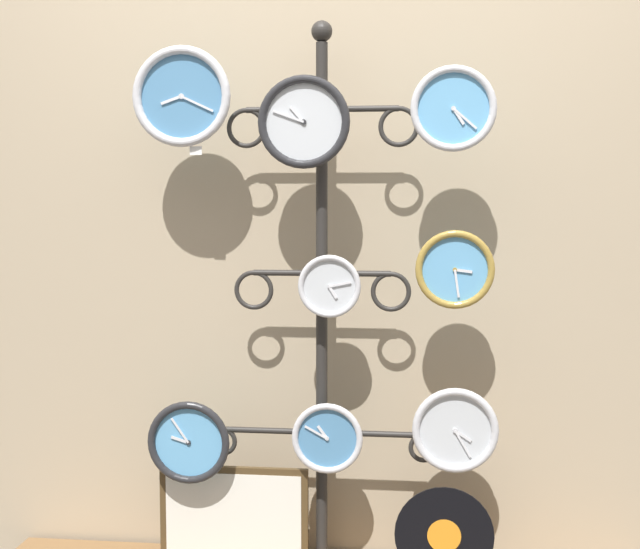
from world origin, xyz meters
TOP-DOWN VIEW (x-y plane):
  - shop_wall at (0.00, 0.57)m, footprint 4.40×0.04m
  - display_stand at (0.00, 0.41)m, footprint 0.78×0.42m
  - clock_top_left at (-0.44, 0.33)m, footprint 0.32×0.04m
  - clock_top_center at (-0.05, 0.32)m, footprint 0.30×0.04m
  - clock_top_right at (0.42, 0.30)m, footprint 0.27×0.04m
  - clock_middle_center at (0.03, 0.33)m, footprint 0.20×0.04m
  - clock_middle_right at (0.43, 0.33)m, footprint 0.25×0.04m
  - clock_bottom_left at (-0.43, 0.30)m, footprint 0.28×0.04m
  - clock_bottom_center at (0.03, 0.33)m, footprint 0.23×0.04m
  - clock_bottom_right at (0.44, 0.33)m, footprint 0.28×0.04m
  - vinyl_record at (0.41, 0.31)m, footprint 0.32×0.01m
  - picture_frame at (-0.29, 0.36)m, footprint 0.51×0.02m
  - price_tag_upper at (-0.40, 0.33)m, footprint 0.04×0.00m

SIDE VIEW (x-z plane):
  - vinyl_record at x=0.41m, z-range 0.06..0.38m
  - picture_frame at x=-0.29m, z-range 0.06..0.40m
  - clock_bottom_left at x=-0.43m, z-range 0.37..0.64m
  - clock_bottom_center at x=0.03m, z-range 0.41..0.64m
  - clock_bottom_right at x=0.44m, z-range 0.42..0.70m
  - display_stand at x=0.00m, z-range -0.33..1.55m
  - clock_middle_center at x=0.03m, z-range 0.92..1.12m
  - clock_middle_right at x=0.43m, z-range 0.95..1.20m
  - shop_wall at x=0.00m, z-range 0.00..2.80m
  - price_tag_upper at x=-0.40m, z-range 1.44..1.47m
  - clock_top_center at x=-0.05m, z-range 1.40..1.69m
  - clock_top_right at x=0.42m, z-range 1.45..1.71m
  - clock_top_left at x=-0.44m, z-range 1.47..1.79m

